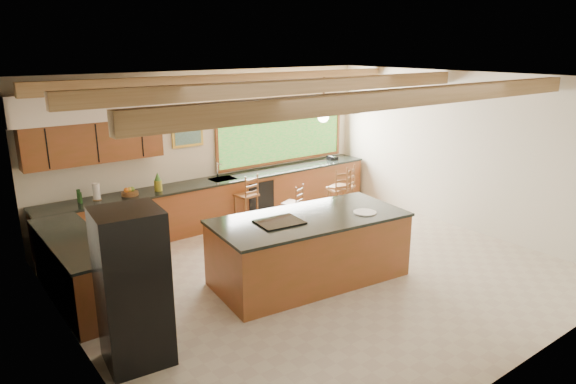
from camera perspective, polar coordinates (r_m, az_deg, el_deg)
ground at (r=8.24m, az=3.27°, el=-8.84°), size 7.20×7.20×0.00m
room_shell at (r=7.98m, az=-0.46°, el=7.03°), size 7.27×6.54×3.02m
counter_run at (r=9.62m, az=-10.25°, el=-2.38°), size 7.12×3.10×1.26m
island at (r=7.79m, az=2.37°, el=-6.26°), size 3.04×1.68×1.03m
refrigerator at (r=5.97m, az=-16.88°, el=-10.14°), size 0.77×0.75×1.80m
bar_stool_a at (r=9.69m, az=0.70°, el=-1.40°), size 0.44×0.44×0.94m
bar_stool_b at (r=9.96m, az=-4.52°, el=-0.47°), size 0.44×0.44×1.08m
bar_stool_c at (r=10.33m, az=6.22°, el=0.40°), size 0.54×0.54×1.17m
bar_stool_d at (r=10.29m, az=5.90°, el=0.18°), size 0.50×0.50×1.12m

